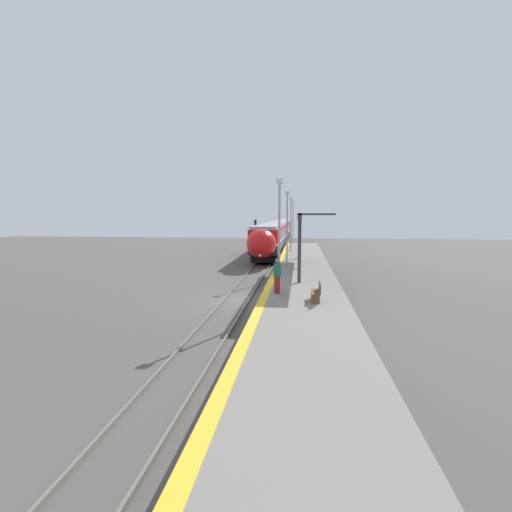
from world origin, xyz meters
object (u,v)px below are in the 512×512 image
at_px(lamppost_mid, 287,223).
at_px(platform_bench, 317,291).
at_px(person_waiting, 277,275).
at_px(lamppost_farthest, 293,219).
at_px(lamppost_near, 279,228).
at_px(lamppost_far, 291,221).
at_px(train, 278,232).
at_px(railway_signal, 255,232).

bearing_deg(lamppost_mid, platform_bench, -82.09).
distance_m(platform_bench, person_waiting, 2.52).
distance_m(person_waiting, lamppost_farthest, 34.20).
distance_m(lamppost_near, lamppost_far, 22.33).
distance_m(train, platform_bench, 46.44).
distance_m(railway_signal, lamppost_mid, 20.57).
xyz_separation_m(person_waiting, lamppost_farthest, (0.06, 34.12, 2.33)).
relative_size(platform_bench, lamppost_far, 0.25).
xyz_separation_m(train, lamppost_near, (2.54, -44.03, 2.12)).
xyz_separation_m(lamppost_far, lamppost_farthest, (0.00, 11.17, 0.00)).
bearing_deg(lamppost_far, lamppost_mid, -90.00).
bearing_deg(platform_bench, lamppost_far, 94.33).
bearing_deg(railway_signal, lamppost_near, -81.26).
bearing_deg(railway_signal, lamppost_far, -61.41).
distance_m(railway_signal, lamppost_near, 31.51).
bearing_deg(lamppost_mid, lamppost_near, -90.00).
distance_m(platform_bench, lamppost_far, 24.76).
bearing_deg(platform_bench, lamppost_near, 130.23).
distance_m(platform_bench, lamppost_farthest, 35.85).
bearing_deg(person_waiting, lamppost_far, 89.86).
xyz_separation_m(lamppost_mid, lamppost_far, (0.00, 11.17, 0.00)).
distance_m(lamppost_far, lamppost_farthest, 11.17).
xyz_separation_m(lamppost_mid, lamppost_farthest, (0.00, 22.33, 0.00)).
xyz_separation_m(train, lamppost_mid, (2.54, -32.87, 2.12)).
bearing_deg(person_waiting, lamppost_farthest, 89.91).
relative_size(train, person_waiting, 33.41).
height_order(platform_bench, person_waiting, person_waiting).
relative_size(railway_signal, lamppost_farthest, 0.74).
distance_m(person_waiting, railway_signal, 32.08).
height_order(train, person_waiting, train).
relative_size(lamppost_near, lamppost_mid, 1.00).
height_order(train, lamppost_mid, lamppost_mid).
bearing_deg(railway_signal, person_waiting, -81.53).
bearing_deg(lamppost_farthest, train, 103.57).
height_order(platform_bench, railway_signal, railway_signal).
bearing_deg(lamppost_farthest, person_waiting, -90.09).
relative_size(railway_signal, lamppost_mid, 0.74).
bearing_deg(platform_bench, train, 95.44).
bearing_deg(lamppost_farthest, lamppost_mid, -90.00).
xyz_separation_m(platform_bench, person_waiting, (-1.91, 1.58, 0.45)).
height_order(train, railway_signal, railway_signal).
bearing_deg(lamppost_farthest, platform_bench, -87.02).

